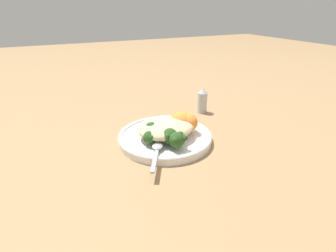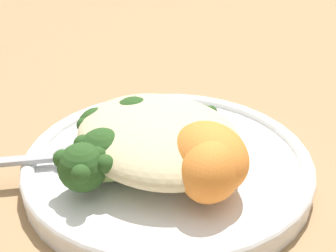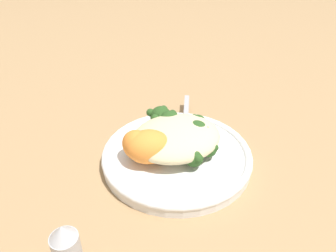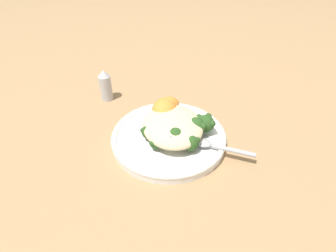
{
  "view_description": "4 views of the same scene",
  "coord_description": "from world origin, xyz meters",
  "px_view_note": "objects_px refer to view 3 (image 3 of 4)",
  "views": [
    {
      "loc": [
        -0.26,
        -0.53,
        0.32
      ],
      "look_at": [
        0.0,
        0.0,
        0.04
      ],
      "focal_mm": 28.0,
      "sensor_mm": 36.0,
      "label": 1
    },
    {
      "loc": [
        0.29,
        -0.24,
        0.27
      ],
      "look_at": [
        -0.01,
        0.0,
        0.05
      ],
      "focal_mm": 60.0,
      "sensor_mm": 36.0,
      "label": 2
    },
    {
      "loc": [
        0.18,
        0.36,
        0.34
      ],
      "look_at": [
        -0.0,
        -0.02,
        0.06
      ],
      "focal_mm": 35.0,
      "sensor_mm": 36.0,
      "label": 3
    },
    {
      "loc": [
        -0.41,
        0.08,
        0.37
      ],
      "look_at": [
        -0.02,
        0.0,
        0.05
      ],
      "focal_mm": 28.0,
      "sensor_mm": 36.0,
      "label": 4
    }
  ],
  "objects_px": {
    "broccoli_stalk_3": "(189,129)",
    "broccoli_stalk_4": "(169,126)",
    "broccoli_stalk_2": "(193,134)",
    "broccoli_stalk_0": "(189,155)",
    "quinoa_mound": "(176,137)",
    "plate": "(176,155)",
    "sweet_potato_chunk_0": "(151,148)",
    "sweet_potato_chunk_2": "(147,144)",
    "spoon": "(186,118)",
    "broccoli_stalk_1": "(196,148)",
    "sweet_potato_chunk_1": "(138,145)",
    "broccoli_stalk_5": "(161,121)",
    "sweet_potato_chunk_3": "(159,145)"
  },
  "relations": [
    {
      "from": "broccoli_stalk_2",
      "to": "sweet_potato_chunk_2",
      "type": "relative_size",
      "value": 1.48
    },
    {
      "from": "broccoli_stalk_2",
      "to": "broccoli_stalk_5",
      "type": "distance_m",
      "value": 0.07
    },
    {
      "from": "spoon",
      "to": "sweet_potato_chunk_2",
      "type": "bearing_deg",
      "value": 153.06
    },
    {
      "from": "broccoli_stalk_1",
      "to": "sweet_potato_chunk_3",
      "type": "relative_size",
      "value": 1.87
    },
    {
      "from": "broccoli_stalk_2",
      "to": "broccoli_stalk_4",
      "type": "xyz_separation_m",
      "value": [
        0.02,
        -0.04,
        -0.0
      ]
    },
    {
      "from": "broccoli_stalk_3",
      "to": "sweet_potato_chunk_0",
      "type": "bearing_deg",
      "value": -178.81
    },
    {
      "from": "broccoli_stalk_0",
      "to": "broccoli_stalk_4",
      "type": "distance_m",
      "value": 0.08
    },
    {
      "from": "broccoli_stalk_0",
      "to": "sweet_potato_chunk_0",
      "type": "relative_size",
      "value": 1.17
    },
    {
      "from": "plate",
      "to": "quinoa_mound",
      "type": "distance_m",
      "value": 0.03
    },
    {
      "from": "broccoli_stalk_1",
      "to": "sweet_potato_chunk_3",
      "type": "xyz_separation_m",
      "value": [
        0.05,
        -0.02,
        0.01
      ]
    },
    {
      "from": "broccoli_stalk_4",
      "to": "sweet_potato_chunk_1",
      "type": "distance_m",
      "value": 0.08
    },
    {
      "from": "broccoli_stalk_3",
      "to": "sweet_potato_chunk_0",
      "type": "xyz_separation_m",
      "value": [
        0.08,
        0.02,
        0.0
      ]
    },
    {
      "from": "broccoli_stalk_3",
      "to": "sweet_potato_chunk_2",
      "type": "height_order",
      "value": "sweet_potato_chunk_2"
    },
    {
      "from": "broccoli_stalk_3",
      "to": "broccoli_stalk_5",
      "type": "height_order",
      "value": "broccoli_stalk_5"
    },
    {
      "from": "broccoli_stalk_5",
      "to": "sweet_potato_chunk_1",
      "type": "xyz_separation_m",
      "value": [
        0.06,
        0.05,
        0.01
      ]
    },
    {
      "from": "broccoli_stalk_3",
      "to": "quinoa_mound",
      "type": "bearing_deg",
      "value": -166.29
    },
    {
      "from": "sweet_potato_chunk_1",
      "to": "sweet_potato_chunk_3",
      "type": "xyz_separation_m",
      "value": [
        -0.03,
        0.01,
        -0.0
      ]
    },
    {
      "from": "broccoli_stalk_5",
      "to": "sweet_potato_chunk_0",
      "type": "relative_size",
      "value": 1.58
    },
    {
      "from": "plate",
      "to": "broccoli_stalk_3",
      "type": "height_order",
      "value": "broccoli_stalk_3"
    },
    {
      "from": "broccoli_stalk_2",
      "to": "broccoli_stalk_4",
      "type": "bearing_deg",
      "value": 127.53
    },
    {
      "from": "sweet_potato_chunk_0",
      "to": "spoon",
      "type": "xyz_separation_m",
      "value": [
        -0.1,
        -0.07,
        -0.01
      ]
    },
    {
      "from": "broccoli_stalk_4",
      "to": "sweet_potato_chunk_2",
      "type": "xyz_separation_m",
      "value": [
        0.06,
        0.04,
        0.01
      ]
    },
    {
      "from": "quinoa_mound",
      "to": "sweet_potato_chunk_0",
      "type": "distance_m",
      "value": 0.05
    },
    {
      "from": "broccoli_stalk_0",
      "to": "broccoli_stalk_3",
      "type": "bearing_deg",
      "value": 125.75
    },
    {
      "from": "broccoli_stalk_0",
      "to": "broccoli_stalk_4",
      "type": "bearing_deg",
      "value": 151.76
    },
    {
      "from": "sweet_potato_chunk_2",
      "to": "quinoa_mound",
      "type": "bearing_deg",
      "value": -176.88
    },
    {
      "from": "broccoli_stalk_4",
      "to": "sweet_potato_chunk_1",
      "type": "height_order",
      "value": "sweet_potato_chunk_1"
    },
    {
      "from": "quinoa_mound",
      "to": "sweet_potato_chunk_2",
      "type": "bearing_deg",
      "value": 3.12
    },
    {
      "from": "broccoli_stalk_1",
      "to": "spoon",
      "type": "xyz_separation_m",
      "value": [
        -0.03,
        -0.09,
        -0.01
      ]
    },
    {
      "from": "sweet_potato_chunk_1",
      "to": "sweet_potato_chunk_3",
      "type": "bearing_deg",
      "value": 165.53
    },
    {
      "from": "quinoa_mound",
      "to": "broccoli_stalk_3",
      "type": "bearing_deg",
      "value": -150.82
    },
    {
      "from": "broccoli_stalk_4",
      "to": "sweet_potato_chunk_1",
      "type": "relative_size",
      "value": 1.59
    },
    {
      "from": "plate",
      "to": "broccoli_stalk_1",
      "type": "height_order",
      "value": "broccoli_stalk_1"
    },
    {
      "from": "broccoli_stalk_4",
      "to": "sweet_potato_chunk_3",
      "type": "relative_size",
      "value": 1.87
    },
    {
      "from": "broccoli_stalk_4",
      "to": "sweet_potato_chunk_0",
      "type": "bearing_deg",
      "value": 166.89
    },
    {
      "from": "broccoli_stalk_5",
      "to": "broccoli_stalk_2",
      "type": "bearing_deg",
      "value": -132.91
    },
    {
      "from": "broccoli_stalk_3",
      "to": "broccoli_stalk_4",
      "type": "xyz_separation_m",
      "value": [
        0.03,
        -0.02,
        0.0
      ]
    },
    {
      "from": "sweet_potato_chunk_1",
      "to": "sweet_potato_chunk_2",
      "type": "distance_m",
      "value": 0.01
    },
    {
      "from": "spoon",
      "to": "broccoli_stalk_4",
      "type": "bearing_deg",
      "value": 149.54
    },
    {
      "from": "broccoli_stalk_1",
      "to": "broccoli_stalk_3",
      "type": "height_order",
      "value": "broccoli_stalk_3"
    },
    {
      "from": "broccoli_stalk_3",
      "to": "broccoli_stalk_4",
      "type": "distance_m",
      "value": 0.03
    },
    {
      "from": "quinoa_mound",
      "to": "sweet_potato_chunk_1",
      "type": "relative_size",
      "value": 2.71
    },
    {
      "from": "plate",
      "to": "broccoli_stalk_0",
      "type": "height_order",
      "value": "broccoli_stalk_0"
    },
    {
      "from": "broccoli_stalk_4",
      "to": "broccoli_stalk_2",
      "type": "bearing_deg",
      "value": -112.24
    },
    {
      "from": "broccoli_stalk_1",
      "to": "sweet_potato_chunk_1",
      "type": "relative_size",
      "value": 1.6
    },
    {
      "from": "broccoli_stalk_2",
      "to": "broccoli_stalk_3",
      "type": "xyz_separation_m",
      "value": [
        -0.0,
        -0.02,
        -0.01
      ]
    },
    {
      "from": "plate",
      "to": "quinoa_mound",
      "type": "xyz_separation_m",
      "value": [
        -0.0,
        -0.01,
        0.03
      ]
    },
    {
      "from": "broccoli_stalk_2",
      "to": "broccoli_stalk_3",
      "type": "bearing_deg",
      "value": 82.57
    },
    {
      "from": "sweet_potato_chunk_0",
      "to": "spoon",
      "type": "height_order",
      "value": "sweet_potato_chunk_0"
    },
    {
      "from": "broccoli_stalk_2",
      "to": "sweet_potato_chunk_1",
      "type": "bearing_deg",
      "value": -175.96
    }
  ]
}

